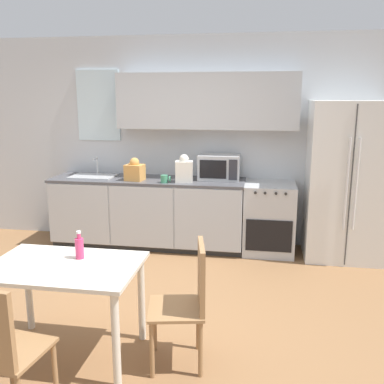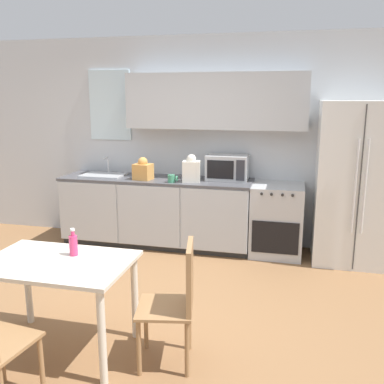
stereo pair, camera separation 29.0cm
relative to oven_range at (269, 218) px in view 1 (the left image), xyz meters
The scene contains 13 objects.
ground_plane 2.26m from the oven_range, 121.92° to the right, with size 12.00×12.00×0.00m, color olive.
wall_back 1.54m from the oven_range, 164.99° to the left, with size 12.00×0.38×2.70m.
kitchen_counter 1.56m from the oven_range, behind, with size 2.50×0.66×0.90m.
oven_range is the anchor object (origin of this frame).
refrigerator 1.01m from the oven_range, ahead, with size 0.89×0.72×1.89m.
kitchen_sink 2.35m from the oven_range, behind, with size 0.56×0.40×0.24m.
microwave 0.90m from the oven_range, behind, with size 0.52×0.36×0.32m.
coffee_mug 1.40m from the oven_range, 169.80° to the right, with size 0.13×0.09×0.10m.
grocery_bag_0 1.79m from the oven_range, behind, with size 0.24×0.22×0.29m.
grocery_bag_1 1.23m from the oven_range, behind, with size 0.24×0.21×0.34m.
dining_table 2.94m from the oven_range, 121.19° to the right, with size 1.10×0.73×0.74m.
dining_chair_side 2.53m from the oven_range, 103.54° to the right, with size 0.47×0.47×0.93m.
drink_bottle 2.81m from the oven_range, 121.46° to the right, with size 0.06×0.06×0.22m.
Camera 1 is at (1.07, -3.37, 1.95)m, focal length 40.00 mm.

